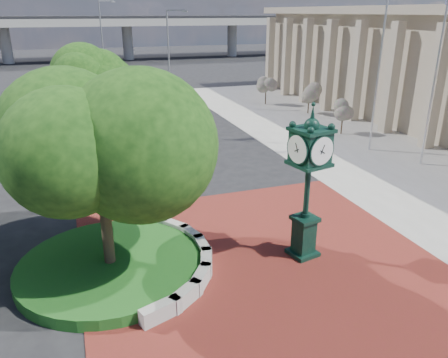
% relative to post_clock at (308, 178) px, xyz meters
% --- Properties ---
extents(ground, '(200.00, 200.00, 0.00)m').
position_rel_post_clock_xyz_m(ground, '(-1.60, 1.19, -2.99)').
color(ground, black).
rests_on(ground, ground).
extents(plaza, '(12.00, 12.00, 0.04)m').
position_rel_post_clock_xyz_m(plaza, '(-1.60, 0.19, -2.97)').
color(plaza, maroon).
rests_on(plaza, ground).
extents(sidewalk, '(20.00, 50.00, 0.04)m').
position_rel_post_clock_xyz_m(sidewalk, '(14.40, 11.19, -2.97)').
color(sidewalk, '#9E9B93').
rests_on(sidewalk, ground).
extents(planter_wall, '(2.96, 6.77, 0.54)m').
position_rel_post_clock_xyz_m(planter_wall, '(-4.30, 1.19, -2.72)').
color(planter_wall, '#9E9B93').
rests_on(planter_wall, ground).
extents(grass_bed, '(6.10, 6.10, 0.40)m').
position_rel_post_clock_xyz_m(grass_bed, '(-6.60, 1.19, -2.79)').
color(grass_bed, '#134516').
rests_on(grass_bed, ground).
extents(overpass, '(90.00, 12.00, 7.50)m').
position_rel_post_clock_xyz_m(overpass, '(-1.81, 71.19, 3.56)').
color(overpass, '#9E9B93').
rests_on(overpass, ground).
extents(tree_planter, '(5.20, 5.20, 6.33)m').
position_rel_post_clock_xyz_m(tree_planter, '(-6.60, 1.19, 0.74)').
color(tree_planter, '#38281C').
rests_on(tree_planter, ground).
extents(tree_street, '(4.40, 4.40, 5.45)m').
position_rel_post_clock_xyz_m(tree_street, '(-5.60, 19.19, 0.25)').
color(tree_street, '#38281C').
rests_on(tree_street, ground).
extents(post_clock, '(1.31, 1.31, 5.43)m').
position_rel_post_clock_xyz_m(post_clock, '(0.00, 0.00, 0.00)').
color(post_clock, black).
rests_on(post_clock, ground).
extents(parked_car, '(2.63, 4.48, 1.43)m').
position_rel_post_clock_xyz_m(parked_car, '(1.37, 42.24, -2.27)').
color(parked_car, '#5E1B0D').
rests_on(parked_car, ground).
extents(flagpole_a, '(1.64, 0.19, 10.49)m').
position_rel_post_clock_xyz_m(flagpole_a, '(10.15, 9.91, 2.39)').
color(flagpole_a, silver).
rests_on(flagpole_a, ground).
extents(flagpole_b, '(1.51, 0.40, 9.81)m').
position_rel_post_clock_xyz_m(flagpole_b, '(11.23, 6.64, 2.04)').
color(flagpole_b, silver).
rests_on(flagpole_b, ground).
extents(street_lamp_near, '(1.79, 0.82, 8.35)m').
position_rel_post_clock_xyz_m(street_lamp_near, '(1.62, 27.79, 1.91)').
color(street_lamp_near, slate).
rests_on(street_lamp_near, ground).
extents(street_lamp_far, '(2.10, 0.63, 9.46)m').
position_rel_post_clock_xyz_m(street_lamp_far, '(-2.62, 46.59, 2.56)').
color(street_lamp_far, slate).
rests_on(street_lamp_far, ground).
extents(shrub_near, '(1.20, 1.20, 2.20)m').
position_rel_post_clock_xyz_m(shrub_near, '(10.66, 13.81, -1.39)').
color(shrub_near, '#38281C').
rests_on(shrub_near, ground).
extents(shrub_mid, '(1.20, 1.20, 2.20)m').
position_rel_post_clock_xyz_m(shrub_mid, '(11.77, 20.53, -1.39)').
color(shrub_mid, '#38281C').
rests_on(shrub_mid, ground).
extents(shrub_far, '(1.20, 1.20, 2.20)m').
position_rel_post_clock_xyz_m(shrub_far, '(9.94, 25.33, -1.39)').
color(shrub_far, '#38281C').
rests_on(shrub_far, ground).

